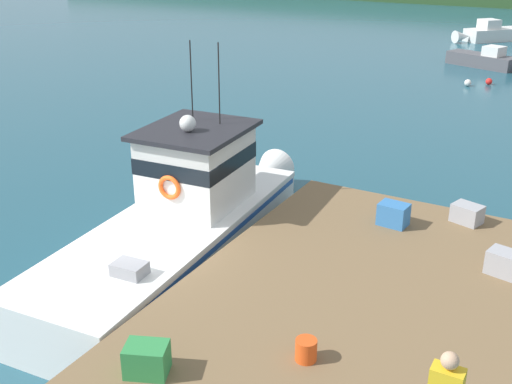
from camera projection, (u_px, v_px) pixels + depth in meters
name	position (u px, v px, depth m)	size (l,w,h in m)	color
ground_plane	(145.00, 285.00, 13.46)	(200.00, 200.00, 0.00)	#1E4C5B
dock	(360.00, 301.00, 10.88)	(6.00, 9.00, 1.20)	#4C3D2D
main_fishing_boat	(184.00, 221.00, 14.04)	(3.10, 9.90, 4.80)	white
crate_single_by_cleat	(393.00, 214.00, 13.33)	(0.60, 0.44, 0.48)	#3370B2
crate_single_far	(467.00, 214.00, 13.46)	(0.60, 0.44, 0.40)	#9E9EA3
crate_stack_mid_dock	(147.00, 359.00, 8.84)	(0.60, 0.44, 0.46)	#2D8442
crate_stack_near_edge	(505.00, 263.00, 11.41)	(0.60, 0.44, 0.45)	#9E9EA3
bait_bucket	(306.00, 350.00, 9.14)	(0.32, 0.32, 0.34)	#E04C19
moored_boat_far_left	(487.00, 60.00, 34.63)	(4.80, 2.54, 1.21)	#4C4C51
moored_boat_far_right	(493.00, 33.00, 43.05)	(4.66, 5.05, 1.46)	silver
mooring_buoy_spare_mooring	(489.00, 81.00, 30.88)	(0.32, 0.32, 0.32)	red
mooring_buoy_channel_marker	(468.00, 83.00, 30.58)	(0.33, 0.33, 0.33)	silver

